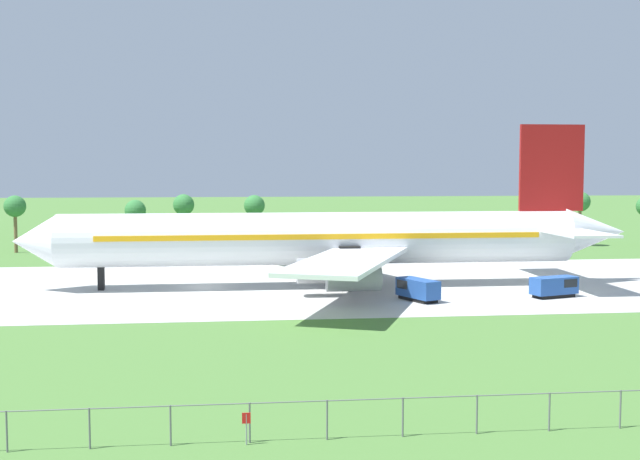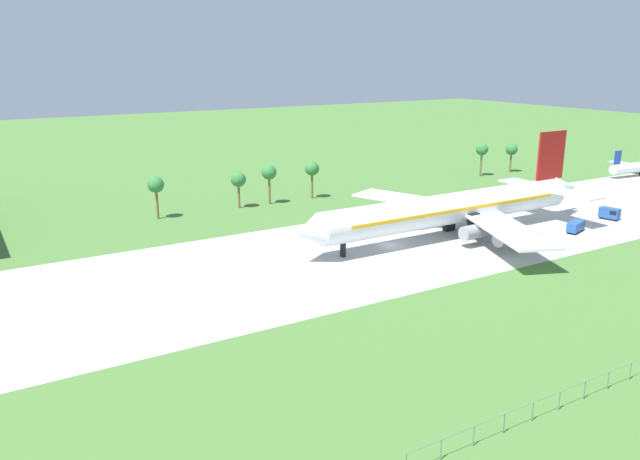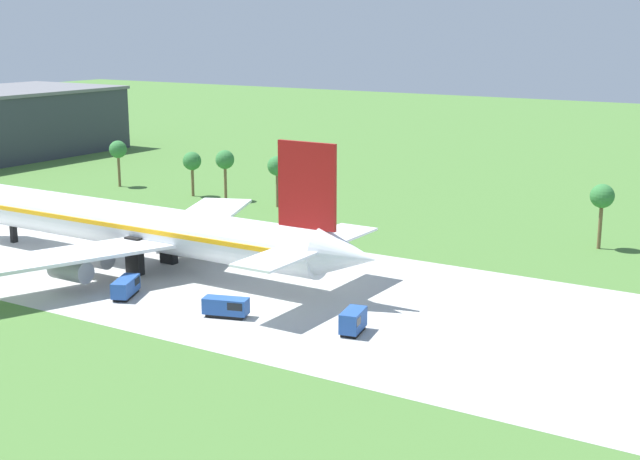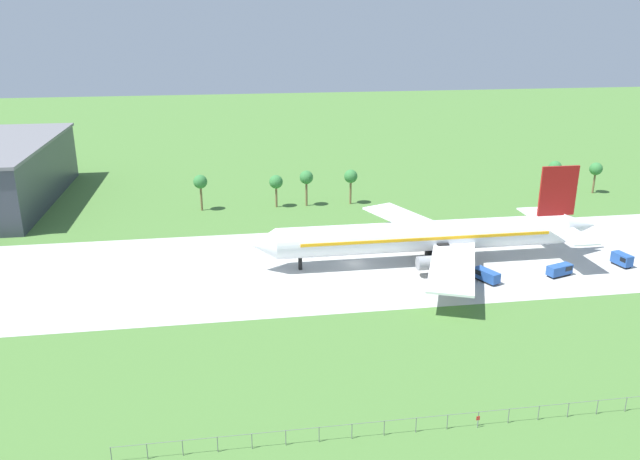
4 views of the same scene
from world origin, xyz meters
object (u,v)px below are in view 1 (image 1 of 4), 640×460
(jet_airliner, at_px, (334,239))
(fuel_truck, at_px, (417,289))
(no_stopping_sign, at_px, (246,425))
(catering_van, at_px, (555,286))

(jet_airliner, bearing_deg, fuel_truck, -57.10)
(no_stopping_sign, bearing_deg, catering_van, 51.23)
(jet_airliner, relative_size, no_stopping_sign, 43.63)
(jet_airliner, bearing_deg, catering_van, -25.69)
(fuel_truck, xyz_separation_m, catering_van, (15.51, 0.35, -0.03))
(jet_airliner, height_order, fuel_truck, jet_airliner)
(fuel_truck, relative_size, no_stopping_sign, 3.37)
(jet_airliner, xyz_separation_m, catering_van, (22.85, -10.99, -4.47))
(fuel_truck, bearing_deg, catering_van, 1.30)
(catering_van, xyz_separation_m, no_stopping_sign, (-34.57, -43.05, -0.18))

